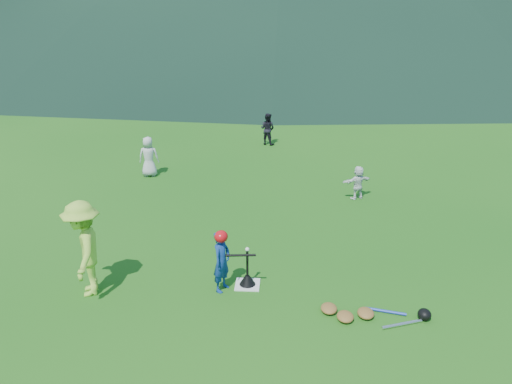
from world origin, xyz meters
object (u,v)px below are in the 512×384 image
(adult_coach, at_px, (84,249))
(batting_tee, at_px, (247,279))
(batter_child, at_px, (222,261))
(fielder_a, at_px, (149,157))
(home_plate, at_px, (247,285))
(equipment_pile, at_px, (366,313))
(fielder_d, at_px, (358,183))
(fielder_b, at_px, (267,129))

(adult_coach, bearing_deg, batting_tee, 82.25)
(batter_child, height_order, fielder_a, fielder_a)
(batter_child, relative_size, fielder_a, 0.95)
(home_plate, height_order, equipment_pile, equipment_pile)
(fielder_d, bearing_deg, fielder_a, -41.55)
(batter_child, bearing_deg, home_plate, -44.66)
(batter_child, distance_m, fielder_b, 10.09)
(adult_coach, relative_size, fielder_b, 1.51)
(adult_coach, xyz_separation_m, equipment_pile, (4.86, -0.46, -0.81))
(batting_tee, bearing_deg, fielder_b, 90.26)
(home_plate, xyz_separation_m, fielder_a, (-3.44, 6.07, 0.59))
(fielder_b, bearing_deg, adult_coach, 99.92)
(fielder_d, bearing_deg, adult_coach, 15.28)
(adult_coach, bearing_deg, fielder_d, 116.53)
(fielder_a, xyz_separation_m, equipment_pile, (5.48, -6.95, -0.54))
(equipment_pile, bearing_deg, home_plate, 156.77)
(adult_coach, distance_m, fielder_d, 7.35)
(fielder_a, distance_m, fielder_d, 6.20)
(fielder_d, relative_size, batting_tee, 1.33)
(fielder_b, height_order, fielder_d, fielder_b)
(fielder_b, bearing_deg, batter_child, 112.70)
(adult_coach, height_order, batting_tee, adult_coach)
(equipment_pile, bearing_deg, fielder_a, 128.26)
(fielder_a, bearing_deg, adult_coach, 89.66)
(fielder_d, xyz_separation_m, batting_tee, (-2.57, -4.56, -0.32))
(home_plate, relative_size, fielder_b, 0.39)
(adult_coach, xyz_separation_m, fielder_a, (-0.62, 6.49, -0.27))
(batter_child, xyz_separation_m, batting_tee, (0.44, 0.18, -0.44))
(fielder_a, distance_m, fielder_b, 5.12)
(fielder_b, distance_m, equipment_pile, 11.00)
(batter_child, distance_m, fielder_a, 6.93)
(home_plate, relative_size, batter_child, 0.39)
(fielder_a, relative_size, fielder_b, 1.04)
(fielder_d, bearing_deg, batting_tee, 33.13)
(fielder_a, bearing_deg, fielder_d, 160.11)
(fielder_b, distance_m, fielder_d, 5.95)
(fielder_d, distance_m, equipment_pile, 5.48)
(fielder_d, height_order, equipment_pile, fielder_d)
(fielder_a, bearing_deg, fielder_b, -137.29)
(equipment_pile, bearing_deg, adult_coach, 174.63)
(batting_tee, distance_m, equipment_pile, 2.22)
(fielder_a, bearing_deg, batter_child, 109.83)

